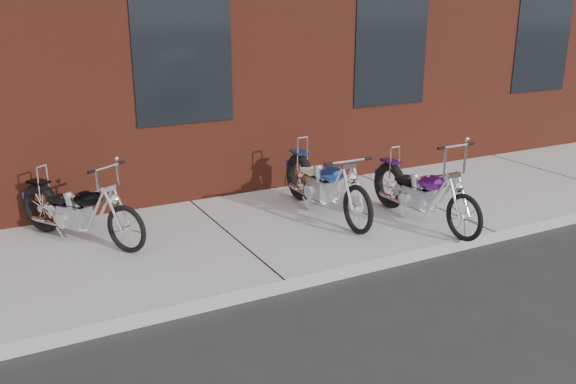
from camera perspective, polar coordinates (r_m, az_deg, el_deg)
ground at (r=6.51m, az=-0.29°, el=-9.44°), size 120.00×120.00×0.00m
sidewalk at (r=7.72m, az=-5.45°, el=-4.45°), size 22.00×3.00×0.15m
chopper_purple at (r=8.16m, az=12.41°, el=-0.25°), size 0.50×2.06×1.15m
chopper_blue at (r=8.26m, az=3.43°, el=0.52°), size 0.53×2.19×0.95m
chopper_third at (r=7.74m, az=-18.96°, el=-1.85°), size 1.18×1.72×1.01m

